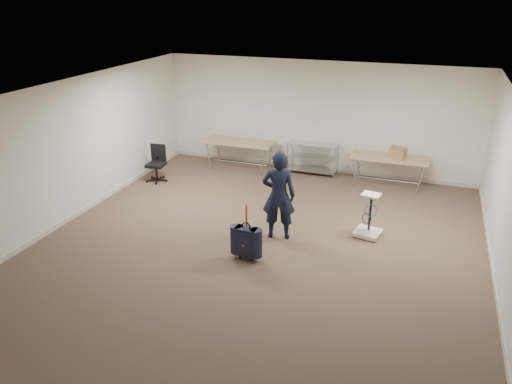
% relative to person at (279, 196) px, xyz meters
% --- Properties ---
extents(ground, '(9.00, 9.00, 0.00)m').
position_rel_person_xyz_m(ground, '(-0.23, -0.55, -0.86)').
color(ground, '#4B382D').
rests_on(ground, ground).
extents(room_shell, '(8.00, 9.00, 9.00)m').
position_rel_person_xyz_m(room_shell, '(-0.23, 0.83, -0.81)').
color(room_shell, white).
rests_on(room_shell, ground).
extents(folding_table_left, '(1.80, 0.75, 0.73)m').
position_rel_person_xyz_m(folding_table_left, '(-2.13, 3.40, -0.18)').
color(folding_table_left, '#8D7C56').
rests_on(folding_table_left, ground).
extents(folding_table_right, '(1.80, 0.75, 0.73)m').
position_rel_person_xyz_m(folding_table_right, '(1.67, 3.40, -0.18)').
color(folding_table_right, '#8D7C56').
rests_on(folding_table_right, ground).
extents(wire_shelf, '(1.22, 0.47, 0.80)m').
position_rel_person_xyz_m(wire_shelf, '(-0.23, 3.65, -0.42)').
color(wire_shelf, silver).
rests_on(wire_shelf, ground).
extents(person, '(0.70, 0.53, 1.71)m').
position_rel_person_xyz_m(person, '(0.00, 0.00, 0.00)').
color(person, black).
rests_on(person, ground).
extents(suitcase, '(0.39, 0.24, 1.03)m').
position_rel_person_xyz_m(suitcase, '(-0.27, -1.01, -0.50)').
color(suitcase, black).
rests_on(suitcase, ground).
extents(office_chair, '(0.54, 0.54, 0.89)m').
position_rel_person_xyz_m(office_chair, '(-3.70, 1.87, -0.59)').
color(office_chair, black).
rests_on(office_chair, ground).
extents(equipment_cart, '(0.55, 0.55, 0.86)m').
position_rel_person_xyz_m(equipment_cart, '(1.61, 0.63, -0.63)').
color(equipment_cart, '#EFECCD').
rests_on(equipment_cart, ground).
extents(cardboard_box, '(0.43, 0.38, 0.27)m').
position_rel_person_xyz_m(cardboard_box, '(1.85, 3.35, 0.01)').
color(cardboard_box, olive).
rests_on(cardboard_box, folding_table_right).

